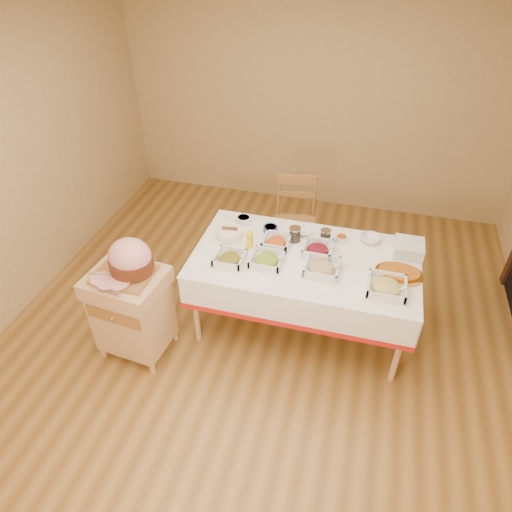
# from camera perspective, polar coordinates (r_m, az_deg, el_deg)

# --- Properties ---
(room_shell) EXTENTS (5.00, 5.00, 5.00)m
(room_shell) POSITION_cam_1_polar(r_m,az_deg,el_deg) (3.21, 0.60, 5.14)
(room_shell) COLOR olive
(room_shell) RESTS_ON ground
(dining_table) EXTENTS (1.82, 1.02, 0.76)m
(dining_table) POSITION_cam_1_polar(r_m,az_deg,el_deg) (3.82, 6.04, -2.08)
(dining_table) COLOR tan
(dining_table) RESTS_ON ground
(butcher_cart) EXTENTS (0.61, 0.53, 0.80)m
(butcher_cart) POSITION_cam_1_polar(r_m,az_deg,el_deg) (3.81, -15.24, -6.40)
(butcher_cart) COLOR tan
(butcher_cart) RESTS_ON ground
(dining_chair) EXTENTS (0.49, 0.47, 0.94)m
(dining_chair) POSITION_cam_1_polar(r_m,az_deg,el_deg) (4.63, 4.89, 4.23)
(dining_chair) COLOR olive
(dining_chair) RESTS_ON ground
(ham_on_board) EXTENTS (0.46, 0.44, 0.30)m
(ham_on_board) POSITION_cam_1_polar(r_m,az_deg,el_deg) (3.51, -15.55, -0.54)
(ham_on_board) COLOR olive
(ham_on_board) RESTS_ON butcher_cart
(serving_dish_a) EXTENTS (0.24, 0.23, 0.10)m
(serving_dish_a) POSITION_cam_1_polar(r_m,az_deg,el_deg) (3.63, -3.31, -0.34)
(serving_dish_a) COLOR silver
(serving_dish_a) RESTS_ON dining_table
(serving_dish_b) EXTENTS (0.25, 0.25, 0.10)m
(serving_dish_b) POSITION_cam_1_polar(r_m,az_deg,el_deg) (3.61, 1.35, -0.49)
(serving_dish_b) COLOR silver
(serving_dish_b) RESTS_ON dining_table
(serving_dish_c) EXTENTS (0.26, 0.26, 0.11)m
(serving_dish_c) POSITION_cam_1_polar(r_m,az_deg,el_deg) (3.57, 8.24, -1.47)
(serving_dish_c) COLOR silver
(serving_dish_c) RESTS_ON dining_table
(serving_dish_d) EXTENTS (0.28, 0.28, 0.11)m
(serving_dish_d) POSITION_cam_1_polar(r_m,az_deg,el_deg) (3.50, 16.01, -3.71)
(serving_dish_d) COLOR silver
(serving_dish_d) RESTS_ON dining_table
(serving_dish_e) EXTENTS (0.23, 0.22, 0.11)m
(serving_dish_e) POSITION_cam_1_polar(r_m,az_deg,el_deg) (3.81, 2.56, 1.74)
(serving_dish_e) COLOR silver
(serving_dish_e) RESTS_ON dining_table
(serving_dish_f) EXTENTS (0.25, 0.24, 0.11)m
(serving_dish_f) POSITION_cam_1_polar(r_m,az_deg,el_deg) (3.75, 7.71, 0.82)
(serving_dish_f) COLOR silver
(serving_dish_f) RESTS_ON dining_table
(small_bowl_left) EXTENTS (0.13, 0.13, 0.06)m
(small_bowl_left) POSITION_cam_1_polar(r_m,az_deg,el_deg) (4.09, -1.56, 4.58)
(small_bowl_left) COLOR silver
(small_bowl_left) RESTS_ON dining_table
(small_bowl_mid) EXTENTS (0.12, 0.12, 0.05)m
(small_bowl_mid) POSITION_cam_1_polar(r_m,az_deg,el_deg) (3.97, 1.82, 3.42)
(small_bowl_mid) COLOR navy
(small_bowl_mid) RESTS_ON dining_table
(small_bowl_right) EXTENTS (0.10, 0.10, 0.05)m
(small_bowl_right) POSITION_cam_1_polar(r_m,az_deg,el_deg) (3.92, 10.63, 2.16)
(small_bowl_right) COLOR silver
(small_bowl_right) RESTS_ON dining_table
(bowl_white_imported) EXTENTS (0.15, 0.15, 0.03)m
(bowl_white_imported) POSITION_cam_1_polar(r_m,az_deg,el_deg) (3.97, 6.06, 2.94)
(bowl_white_imported) COLOR silver
(bowl_white_imported) RESTS_ON dining_table
(bowl_small_imported) EXTENTS (0.21, 0.21, 0.05)m
(bowl_small_imported) POSITION_cam_1_polar(r_m,az_deg,el_deg) (3.97, 14.13, 2.09)
(bowl_small_imported) COLOR silver
(bowl_small_imported) RESTS_ON dining_table
(preserve_jar_left) EXTENTS (0.10, 0.10, 0.13)m
(preserve_jar_left) POSITION_cam_1_polar(r_m,az_deg,el_deg) (3.86, 4.88, 2.65)
(preserve_jar_left) COLOR silver
(preserve_jar_left) RESTS_ON dining_table
(preserve_jar_right) EXTENTS (0.09, 0.09, 0.11)m
(preserve_jar_right) POSITION_cam_1_polar(r_m,az_deg,el_deg) (3.88, 8.66, 2.45)
(preserve_jar_right) COLOR silver
(preserve_jar_right) RESTS_ON dining_table
(mustard_bottle) EXTENTS (0.06, 0.06, 0.18)m
(mustard_bottle) POSITION_cam_1_polar(r_m,az_deg,el_deg) (3.76, -0.81, 2.13)
(mustard_bottle) COLOR yellow
(mustard_bottle) RESTS_ON dining_table
(bread_basket) EXTENTS (0.22, 0.22, 0.10)m
(bread_basket) POSITION_cam_1_polar(r_m,az_deg,el_deg) (3.90, -3.29, 2.83)
(bread_basket) COLOR white
(bread_basket) RESTS_ON dining_table
(plate_stack) EXTENTS (0.23, 0.23, 0.11)m
(plate_stack) POSITION_cam_1_polar(r_m,az_deg,el_deg) (3.90, 18.55, 0.91)
(plate_stack) COLOR silver
(plate_stack) RESTS_ON dining_table
(brass_platter) EXTENTS (0.36, 0.26, 0.05)m
(brass_platter) POSITION_cam_1_polar(r_m,az_deg,el_deg) (3.67, 17.43, -2.08)
(brass_platter) COLOR gold
(brass_platter) RESTS_ON dining_table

